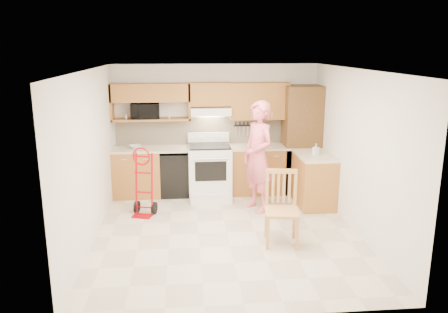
{
  "coord_description": "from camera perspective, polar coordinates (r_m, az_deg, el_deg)",
  "views": [
    {
      "loc": [
        -0.63,
        -6.44,
        2.82
      ],
      "look_at": [
        0.0,
        0.5,
        1.1
      ],
      "focal_mm": 35.77,
      "sensor_mm": 36.0,
      "label": 1
    }
  ],
  "objects": [
    {
      "name": "dining_chair",
      "position": [
        6.54,
        7.41,
        -6.67
      ],
      "size": [
        0.55,
        0.59,
        1.08
      ],
      "primitive_type": null,
      "rotation": [
        0.0,
        0.0,
        -0.13
      ],
      "color": "tan",
      "rests_on": "ground"
    },
    {
      "name": "upper_shelf_mw",
      "position": [
        8.65,
        -9.26,
        4.71
      ],
      "size": [
        1.5,
        0.33,
        0.04
      ],
      "primitive_type": "cube",
      "color": "#A7602B",
      "rests_on": "wall_back"
    },
    {
      "name": "upper_cab_center",
      "position": [
        8.59,
        -1.77,
        7.98
      ],
      "size": [
        0.76,
        0.33,
        0.44
      ],
      "primitive_type": "cube",
      "color": "#A7602B",
      "rests_on": "wall_back"
    },
    {
      "name": "backsplash",
      "position": [
        8.85,
        -1.01,
        3.31
      ],
      "size": [
        3.92,
        0.03,
        0.55
      ],
      "primitive_type": "cube",
      "color": "beige",
      "rests_on": "wall_back"
    },
    {
      "name": "microwave",
      "position": [
        8.64,
        -10.03,
        5.79
      ],
      "size": [
        0.55,
        0.38,
        0.3
      ],
      "primitive_type": "imported",
      "rotation": [
        0.0,
        0.0,
        0.03
      ],
      "color": "black",
      "rests_on": "upper_shelf_mw"
    },
    {
      "name": "ceiling",
      "position": [
        6.48,
        0.41,
        11.12
      ],
      "size": [
        4.0,
        4.5,
        0.02
      ],
      "primitive_type": "cube",
      "color": "white",
      "rests_on": "ground"
    },
    {
      "name": "person",
      "position": [
        7.73,
        4.37,
        -0.03
      ],
      "size": [
        0.72,
        0.84,
        1.94
      ],
      "primitive_type": "imported",
      "rotation": [
        0.0,
        0.0,
        -1.14
      ],
      "color": "#E56272",
      "rests_on": "ground"
    },
    {
      "name": "lower_cab_right",
      "position": [
        8.84,
        4.52,
        -1.73
      ],
      "size": [
        1.14,
        0.6,
        0.9
      ],
      "primitive_type": "cube",
      "color": "#A7602B",
      "rests_on": "ground"
    },
    {
      "name": "countertop_left",
      "position": [
        8.63,
        -9.18,
        0.96
      ],
      "size": [
        1.5,
        0.63,
        0.04
      ],
      "primitive_type": "cube",
      "color": "beige",
      "rests_on": "lower_cab_left"
    },
    {
      "name": "cab_return_right",
      "position": [
        8.29,
        11.39,
        -3.04
      ],
      "size": [
        0.6,
        1.0,
        0.9
      ],
      "primitive_type": "cube",
      "color": "#A7602B",
      "rests_on": "ground"
    },
    {
      "name": "wall_front",
      "position": [
        4.51,
        3.18,
        -6.54
      ],
      "size": [
        4.0,
        0.02,
        2.5
      ],
      "primitive_type": "cube",
      "color": "white",
      "rests_on": "ground"
    },
    {
      "name": "bowl",
      "position": [
        8.64,
        -11.23,
        1.23
      ],
      "size": [
        0.31,
        0.31,
        0.06
      ],
      "primitive_type": "imported",
      "rotation": [
        0.0,
        0.0,
        0.35
      ],
      "color": "white",
      "rests_on": "countertop_left"
    },
    {
      "name": "dishwasher",
      "position": [
        8.73,
        -6.1,
        -2.14
      ],
      "size": [
        0.6,
        0.6,
        0.85
      ],
      "primitive_type": "cube",
      "color": "black",
      "rests_on": "ground"
    },
    {
      "name": "wall_right",
      "position": [
        7.13,
        16.67,
        0.56
      ],
      "size": [
        0.02,
        4.5,
        2.5
      ],
      "primitive_type": "cube",
      "color": "white",
      "rests_on": "ground"
    },
    {
      "name": "floor",
      "position": [
        7.06,
        0.37,
        -9.76
      ],
      "size": [
        4.0,
        4.5,
        0.02
      ],
      "primitive_type": "cube",
      "color": "beige",
      "rests_on": "ground"
    },
    {
      "name": "range",
      "position": [
        8.5,
        -1.83,
        -1.32
      ],
      "size": [
        0.81,
        1.06,
        1.19
      ],
      "primitive_type": null,
      "color": "white",
      "rests_on": "ground"
    },
    {
      "name": "hand_truck",
      "position": [
        7.69,
        -10.35,
        -3.63
      ],
      "size": [
        0.51,
        0.49,
        1.07
      ],
      "primitive_type": null,
      "rotation": [
        0.0,
        0.0,
        -0.28
      ],
      "color": "#AD060F",
      "rests_on": "ground"
    },
    {
      "name": "countertop_return",
      "position": [
        8.16,
        11.55,
        0.12
      ],
      "size": [
        0.63,
        1.0,
        0.04
      ],
      "primitive_type": "cube",
      "color": "beige",
      "rests_on": "cab_return_right"
    },
    {
      "name": "upper_cab_right",
      "position": [
        8.71,
        4.54,
        7.1
      ],
      "size": [
        1.14,
        0.33,
        0.7
      ],
      "primitive_type": "cube",
      "color": "#A7602B",
      "rests_on": "wall_back"
    },
    {
      "name": "wall_back",
      "position": [
        8.86,
        -1.03,
        3.66
      ],
      "size": [
        4.0,
        0.02,
        2.5
      ],
      "primitive_type": "cube",
      "color": "white",
      "rests_on": "ground"
    },
    {
      "name": "knife_strip",
      "position": [
        8.87,
        2.55,
        3.59
      ],
      "size": [
        0.4,
        0.05,
        0.29
      ],
      "primitive_type": null,
      "color": "black",
      "rests_on": "backsplash"
    },
    {
      "name": "pantry_tall",
      "position": [
        8.87,
        9.82,
        2.15
      ],
      "size": [
        0.7,
        0.6,
        2.1
      ],
      "primitive_type": "cube",
      "color": "brown",
      "rests_on": "ground"
    },
    {
      "name": "countertop_right",
      "position": [
        8.73,
        4.58,
        1.24
      ],
      "size": [
        1.14,
        0.63,
        0.04
      ],
      "primitive_type": "cube",
      "color": "beige",
      "rests_on": "lower_cab_right"
    },
    {
      "name": "wall_left",
      "position": [
        6.77,
        -16.8,
        -0.15
      ],
      "size": [
        0.02,
        4.5,
        2.5
      ],
      "primitive_type": "cube",
      "color": "white",
      "rests_on": "ground"
    },
    {
      "name": "upper_cab_left",
      "position": [
        8.59,
        -9.39,
        8.07
      ],
      "size": [
        1.5,
        0.33,
        0.34
      ],
      "primitive_type": "cube",
      "color": "#A7602B",
      "rests_on": "wall_back"
    },
    {
      "name": "soap_bottle",
      "position": [
        8.11,
        11.65,
        0.92
      ],
      "size": [
        0.12,
        0.12,
        0.21
      ],
      "primitive_type": "imported",
      "rotation": [
        0.0,
        0.0,
        0.41
      ],
      "color": "white",
      "rests_on": "countertop_return"
    },
    {
      "name": "range_hood",
      "position": [
        8.56,
        -1.73,
        5.87
      ],
      "size": [
        0.76,
        0.46,
        0.14
      ],
      "primitive_type": "cube",
      "color": "white",
      "rests_on": "wall_back"
    },
    {
      "name": "lower_cab_left",
      "position": [
        8.77,
        -11.02,
        -2.08
      ],
      "size": [
        0.9,
        0.6,
        0.9
      ],
      "primitive_type": "cube",
      "color": "#A7602B",
      "rests_on": "ground"
    }
  ]
}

